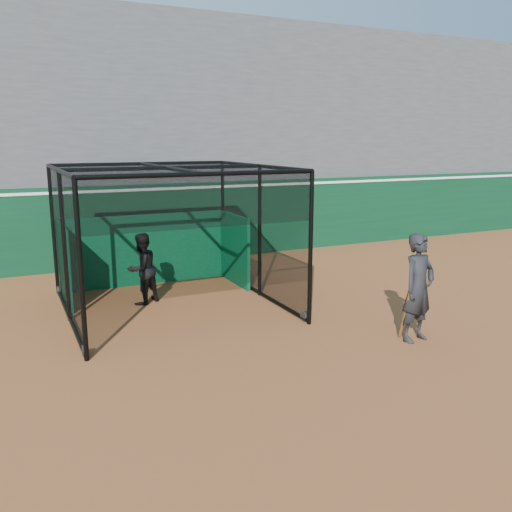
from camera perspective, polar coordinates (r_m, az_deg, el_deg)
name	(u,v)px	position (r m, az deg, el deg)	size (l,w,h in m)	color
ground	(249,359)	(9.87, -0.78, -10.78)	(120.00, 120.00, 0.00)	brown
outfield_wall	(136,223)	(17.38, -12.55, 3.38)	(50.00, 0.50, 2.50)	#09351D
grandstand	(107,122)	(20.90, -15.37, 13.44)	(50.00, 7.85, 8.95)	#4C4C4F
batting_cage	(169,239)	(12.57, -9.10, 1.75)	(4.67, 4.95, 3.23)	black
batter	(142,269)	(13.11, -11.92, -1.33)	(0.83, 0.64, 1.70)	black
on_deck_player	(418,288)	(10.88, 16.71, -3.25)	(0.85, 0.64, 2.11)	black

